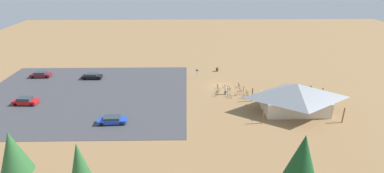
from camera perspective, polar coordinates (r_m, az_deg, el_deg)
name	(u,v)px	position (r m, az deg, el deg)	size (l,w,h in m)	color
ground	(220,87)	(64.45, 5.38, -0.05)	(160.00, 160.00, 0.00)	#937047
parking_lot_asphalt	(84,95)	(63.93, -19.88, -1.56)	(41.27, 33.37, 0.05)	#424247
bike_pavilion	(296,96)	(55.73, 19.14, -1.67)	(13.82, 8.88, 5.28)	beige
trash_bin	(217,69)	(73.44, 4.81, 3.25)	(0.60, 0.60, 0.90)	brown
lot_sign	(197,72)	(68.43, 0.95, 2.70)	(0.56, 0.08, 2.20)	#99999E
pine_far_east	(13,153)	(39.01, -30.90, -10.74)	(3.52, 3.52, 8.07)	brown
pine_mideast	(80,168)	(33.71, -20.52, -14.24)	(2.94, 2.94, 8.35)	brown
pine_midwest	(302,157)	(35.15, 20.27, -12.45)	(3.54, 3.54, 8.19)	brown
bicycle_orange_trailside	(238,93)	(60.76, 8.80, -1.29)	(1.55, 0.88, 0.91)	black
bicycle_silver_edge_south	(219,90)	(61.83, 5.07, -0.68)	(0.93, 1.51, 0.87)	black
bicycle_yellow_mid_cluster	(229,96)	(59.55, 7.13, -1.75)	(0.78, 1.53, 0.76)	black
bicycle_white_yard_front	(244,89)	(63.19, 9.79, -0.40)	(0.54, 1.66, 0.86)	black
bicycle_green_lone_east	(226,87)	(63.63, 6.49, -0.06)	(1.50, 0.99, 0.82)	black
bicycle_black_back_row	(246,97)	(59.42, 10.14, -1.99)	(1.68, 0.68, 0.81)	black
bicycle_purple_by_bin	(229,90)	(62.07, 6.98, -0.70)	(1.26, 1.06, 0.73)	black
bicycle_blue_lone_west	(217,94)	(60.10, 4.74, -1.37)	(0.77, 1.59, 0.84)	black
bicycle_teal_yard_right	(218,86)	(63.57, 4.90, 0.02)	(0.48, 1.75, 0.89)	black
bicycle_red_near_sign	(239,86)	(64.50, 8.94, 0.16)	(0.48, 1.79, 0.88)	black
bicycle_orange_near_porch	(247,93)	(61.40, 10.43, -1.18)	(0.48, 1.71, 0.76)	black
car_black_by_curb	(92,76)	(71.86, -18.49, 1.89)	(4.44, 1.81, 1.31)	black
car_blue_second_row	(112,120)	(51.42, -14.96, -6.15)	(4.75, 2.16, 1.26)	#1E42B2
car_red_aisle_side	(25,101)	(64.12, -29.13, -2.40)	(4.44, 2.08, 1.43)	red
car_maroon_front_row	(41,74)	(77.40, -26.84, 2.06)	(4.45, 1.99, 1.37)	maroon
visitor_at_bikes	(311,89)	(65.26, 21.66, -0.43)	(0.40, 0.38, 1.82)	#2D3347
visitor_crossing_yard	(225,90)	(60.53, 6.34, -0.71)	(0.36, 0.36, 1.75)	#2D3347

